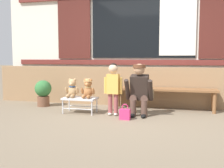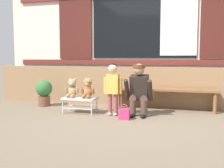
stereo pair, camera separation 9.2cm
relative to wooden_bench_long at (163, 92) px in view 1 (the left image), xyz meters
The scene contains 11 objects.
ground_plane 1.26m from the wooden_bench_long, 118.09° to the right, with size 60.00×60.00×0.00m, color #756651.
brick_low_wall 0.68m from the wooden_bench_long, 147.17° to the left, with size 6.80×0.25×0.85m, color #997551.
shop_facade 1.63m from the wooden_bench_long, 122.52° to the left, with size 6.94×0.26×3.22m.
wooden_bench_long is the anchor object (origin of this frame).
small_display_bench 1.69m from the wooden_bench_long, 153.85° to the right, with size 0.64×0.36×0.30m.
teddy_bear_plain 1.83m from the wooden_bench_long, 156.10° to the right, with size 0.28×0.26×0.36m.
teddy_bear_with_hat 1.55m from the wooden_bench_long, 151.30° to the right, with size 0.28×0.27×0.36m.
child_standing 1.17m from the wooden_bench_long, 137.98° to the right, with size 0.35×0.18×0.96m.
adult_crouching 0.78m from the wooden_bench_long, 118.59° to the right, with size 0.50×0.49×0.95m.
handbag_on_ground 1.23m from the wooden_bench_long, 117.80° to the right, with size 0.18×0.11×0.27m.
potted_plant 2.57m from the wooden_bench_long, behind, with size 0.36×0.36×0.57m.
Camera 1 is at (0.95, -4.45, 1.06)m, focal length 43.25 mm.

